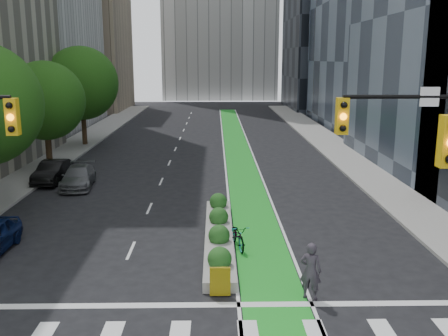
{
  "coord_description": "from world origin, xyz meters",
  "views": [
    {
      "loc": [
        1.06,
        -13.72,
        7.86
      ],
      "look_at": [
        1.45,
        8.41,
        3.0
      ],
      "focal_mm": 40.0,
      "sensor_mm": 36.0,
      "label": 1
    }
  ],
  "objects_px": {
    "cyclist": "(311,271)",
    "parked_car_left_far": "(78,177)",
    "median_planter": "(219,233)",
    "parked_car_left_mid": "(53,172)",
    "bicycle": "(238,236)"
  },
  "relations": [
    {
      "from": "cyclist",
      "to": "parked_car_left_far",
      "type": "bearing_deg",
      "value": -29.72
    },
    {
      "from": "median_planter",
      "to": "parked_car_left_mid",
      "type": "bearing_deg",
      "value": 134.34
    },
    {
      "from": "median_planter",
      "to": "cyclist",
      "type": "distance_m",
      "value": 6.23
    },
    {
      "from": "cyclist",
      "to": "parked_car_left_mid",
      "type": "relative_size",
      "value": 0.46
    },
    {
      "from": "median_planter",
      "to": "bicycle",
      "type": "height_order",
      "value": "median_planter"
    },
    {
      "from": "bicycle",
      "to": "parked_car_left_mid",
      "type": "distance_m",
      "value": 16.4
    },
    {
      "from": "cyclist",
      "to": "bicycle",
      "type": "bearing_deg",
      "value": -42.37
    },
    {
      "from": "median_planter",
      "to": "parked_car_left_far",
      "type": "distance_m",
      "value": 13.01
    },
    {
      "from": "bicycle",
      "to": "parked_car_left_far",
      "type": "relative_size",
      "value": 0.45
    },
    {
      "from": "median_planter",
      "to": "bicycle",
      "type": "bearing_deg",
      "value": -43.02
    },
    {
      "from": "median_planter",
      "to": "parked_car_left_mid",
      "type": "height_order",
      "value": "parked_car_left_mid"
    },
    {
      "from": "bicycle",
      "to": "cyclist",
      "type": "bearing_deg",
      "value": -76.46
    },
    {
      "from": "cyclist",
      "to": "parked_car_left_mid",
      "type": "height_order",
      "value": "cyclist"
    },
    {
      "from": "parked_car_left_mid",
      "to": "parked_car_left_far",
      "type": "xyz_separation_m",
      "value": [
        1.98,
        -1.3,
        -0.05
      ]
    },
    {
      "from": "bicycle",
      "to": "cyclist",
      "type": "relative_size",
      "value": 1.01
    }
  ]
}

